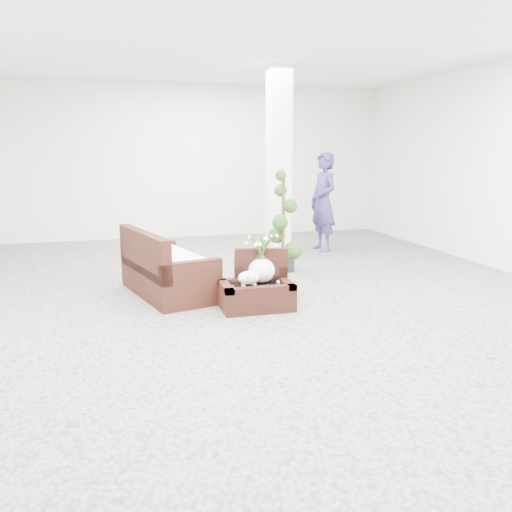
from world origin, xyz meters
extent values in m
plane|color=gray|center=(0.00, 0.00, 0.00)|extent=(11.00, 11.00, 0.00)
cube|color=white|center=(1.20, 2.80, 1.75)|extent=(0.40, 0.40, 3.50)
cube|color=#33160F|center=(-0.08, -0.41, 0.16)|extent=(0.90, 0.60, 0.31)
ellipsoid|color=white|center=(-0.20, -0.51, 0.42)|extent=(0.28, 0.23, 0.21)
cylinder|color=white|center=(0.22, -0.39, 0.33)|extent=(0.04, 0.04, 0.03)
cube|color=#33160F|center=(0.10, 0.08, 0.37)|extent=(0.81, 0.79, 0.74)
cube|color=#33160F|center=(-1.09, 0.56, 0.46)|extent=(1.27, 1.88, 0.92)
imported|color=navy|center=(2.22, 3.07, 0.98)|extent=(0.58, 0.78, 1.96)
camera|label=1|loc=(-1.68, -6.47, 1.97)|focal=35.86mm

